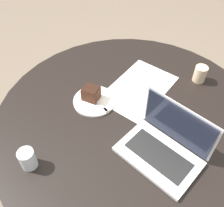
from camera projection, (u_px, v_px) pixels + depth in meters
ground_plane at (125, 185)px, 1.85m from camera, size 12.00×12.00×0.00m
dining_table at (129, 133)px, 1.39m from camera, size 1.34×1.34×0.77m
paper_document at (139, 88)px, 1.41m from camera, size 0.42×0.27×0.00m
plate at (94, 101)px, 1.35m from camera, size 0.22×0.22×0.01m
cake_slice at (91, 93)px, 1.32m from camera, size 0.09×0.09×0.07m
fork at (99, 104)px, 1.32m from camera, size 0.05×0.17×0.00m
coffee_glass at (200, 74)px, 1.43m from camera, size 0.07×0.07×0.09m
water_glass at (28, 159)px, 1.07m from camera, size 0.07×0.07×0.09m
laptop at (164, 147)px, 1.11m from camera, size 0.26×0.36×0.23m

